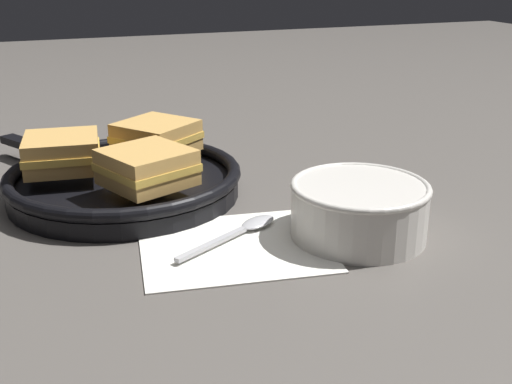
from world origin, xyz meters
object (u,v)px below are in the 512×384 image
at_px(sandwich_far_left, 147,167).
at_px(skillet, 124,181).
at_px(spoon, 246,228).
at_px(sandwich_near_right, 62,153).
at_px(sandwich_near_left, 156,137).
at_px(soup_bowl, 359,206).

bearing_deg(sandwich_far_left, skillet, 103.22).
height_order(spoon, sandwich_far_left, sandwich_far_left).
bearing_deg(spoon, skillet, 92.83).
height_order(sandwich_near_right, sandwich_far_left, same).
height_order(spoon, sandwich_near_left, sandwich_near_left).
distance_m(sandwich_near_right, sandwich_far_left, 0.14).
relative_size(skillet, sandwich_near_right, 3.83).
height_order(soup_bowl, sandwich_near_right, sandwich_near_right).
bearing_deg(sandwich_near_right, sandwich_far_left, -47.22).
bearing_deg(sandwich_near_left, sandwich_near_right, -167.22).
bearing_deg(sandwich_near_right, spoon, -47.08).
xyz_separation_m(sandwich_near_left, sandwich_far_left, (-0.04, -0.13, 0.00)).
bearing_deg(sandwich_far_left, sandwich_near_right, 132.78).
bearing_deg(spoon, sandwich_near_left, 73.72).
bearing_deg(skillet, soup_bowl, -44.86).
bearing_deg(sandwich_near_left, sandwich_far_left, -107.22).
relative_size(soup_bowl, sandwich_near_right, 1.47).
relative_size(sandwich_near_left, sandwich_far_left, 1.07).
distance_m(sandwich_near_left, sandwich_far_left, 0.14).
xyz_separation_m(soup_bowl, sandwich_far_left, (-0.22, 0.16, 0.03)).
height_order(skillet, sandwich_near_left, sandwich_near_left).
relative_size(spoon, sandwich_near_left, 1.07).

